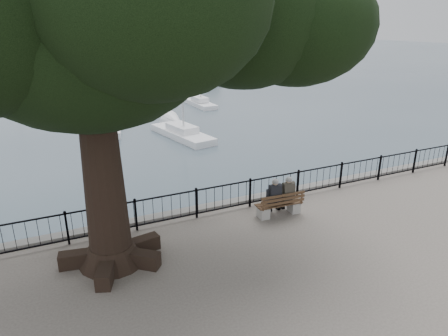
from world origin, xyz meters
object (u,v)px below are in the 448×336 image
person_left (273,198)px  person_right (286,196)px  tree (126,4)px  bench (280,207)px  lion_monument (91,61)px

person_left → person_right: same height
person_left → person_right: bearing=-2.9°
person_right → tree: 7.69m
bench → lion_monument: 48.45m
person_left → tree: size_ratio=0.11×
bench → lion_monument: lion_monument is taller
tree → lion_monument: 49.30m
person_right → lion_monument: bearing=89.8°
lion_monument → tree: bearing=-96.0°
bench → person_right: size_ratio=1.21×
bench → person_right: 0.44m
person_right → lion_monument: (0.13, 48.36, 0.47)m
person_right → lion_monument: size_ratio=0.16×
person_left → person_right: size_ratio=1.00×
bench → person_left: bearing=154.6°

